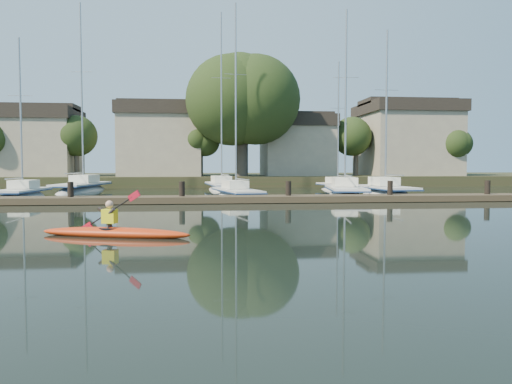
{
  "coord_description": "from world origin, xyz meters",
  "views": [
    {
      "loc": [
        -1.84,
        -13.97,
        2.13
      ],
      "look_at": [
        -0.04,
        2.91,
        1.2
      ],
      "focal_mm": 35.0,
      "sensor_mm": 36.0,
      "label": 1
    }
  ],
  "objects": [
    {
      "name": "sailboat_0",
      "position": [
        -13.34,
        19.12,
        -0.19
      ],
      "size": [
        2.18,
        7.22,
        11.39
      ],
      "rotation": [
        0.0,
        0.0,
        -0.02
      ],
      "color": "silver",
      "rests_on": "ground"
    },
    {
      "name": "shore",
      "position": [
        1.61,
        40.29,
        3.23
      ],
      "size": [
        90.0,
        25.25,
        12.75
      ],
      "color": "#29341A",
      "rests_on": "ground"
    },
    {
      "name": "kayak",
      "position": [
        -4.47,
        1.07,
        0.18
      ],
      "size": [
        4.67,
        1.98,
        1.5
      ],
      "rotation": [
        0.0,
        0.0,
        -0.3
      ],
      "color": "#BE400E",
      "rests_on": "ground"
    },
    {
      "name": "sailboat_2",
      "position": [
        0.34,
        18.16,
        -0.17
      ],
      "size": [
        3.43,
        8.46,
        13.65
      ],
      "rotation": [
        0.0,
        0.0,
        0.19
      ],
      "color": "silver",
      "rests_on": "ground"
    },
    {
      "name": "sailboat_6",
      "position": [
        -0.25,
        27.25,
        -0.18
      ],
      "size": [
        3.09,
        10.14,
        15.87
      ],
      "rotation": [
        0.0,
        0.0,
        0.1
      ],
      "color": "silver",
      "rests_on": "ground"
    },
    {
      "name": "sailboat_4",
      "position": [
        10.75,
        19.2,
        -0.21
      ],
      "size": [
        2.69,
        7.59,
        12.7
      ],
      "rotation": [
        0.0,
        0.0,
        0.06
      ],
      "color": "silver",
      "rests_on": "ground"
    },
    {
      "name": "dock",
      "position": [
        0.0,
        14.0,
        0.2
      ],
      "size": [
        34.0,
        2.0,
        1.8
      ],
      "color": "#443827",
      "rests_on": "ground"
    },
    {
      "name": "sailboat_5",
      "position": [
        -11.42,
        27.03,
        -0.2
      ],
      "size": [
        3.5,
        10.08,
        16.35
      ],
      "rotation": [
        0.0,
        0.0,
        -0.12
      ],
      "color": "silver",
      "rests_on": "ground"
    },
    {
      "name": "sailboat_7",
      "position": [
        9.38,
        26.4,
        -0.18
      ],
      "size": [
        2.78,
        7.5,
        11.81
      ],
      "rotation": [
        0.0,
        0.0,
        0.12
      ],
      "color": "silver",
      "rests_on": "ground"
    },
    {
      "name": "sailboat_3",
      "position": [
        7.62,
        18.42,
        -0.2
      ],
      "size": [
        3.57,
        8.78,
        13.76
      ],
      "rotation": [
        0.0,
        0.0,
        -0.16
      ],
      "color": "silver",
      "rests_on": "ground"
    },
    {
      "name": "ground",
      "position": [
        0.0,
        0.0,
        0.0
      ],
      "size": [
        160.0,
        160.0,
        0.0
      ],
      "primitive_type": "plane",
      "color": "black",
      "rests_on": "ground"
    }
  ]
}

